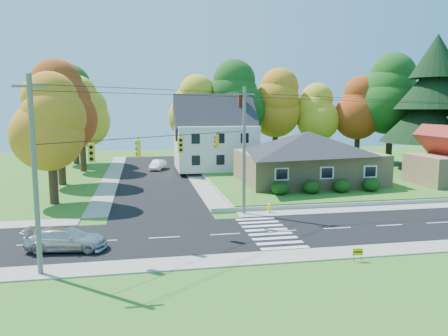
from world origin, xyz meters
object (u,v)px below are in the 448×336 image
object	(u,v)px
ranch_house	(308,156)
white_car	(158,165)
fire_hydrant	(269,209)
silver_sedan	(66,239)

from	to	relation	value
ranch_house	white_car	world-z (taller)	ranch_house
fire_hydrant	white_car	bearing A→B (deg)	106.56
ranch_house	silver_sedan	size ratio (longest dim) A/B	3.10
silver_sedan	white_car	size ratio (longest dim) A/B	1.17
ranch_house	fire_hydrant	world-z (taller)	ranch_house
white_car	ranch_house	bearing A→B (deg)	-27.19
ranch_house	fire_hydrant	distance (m)	13.49
ranch_house	silver_sedan	world-z (taller)	ranch_house
silver_sedan	fire_hydrant	size ratio (longest dim) A/B	6.06
ranch_house	fire_hydrant	bearing A→B (deg)	-124.33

